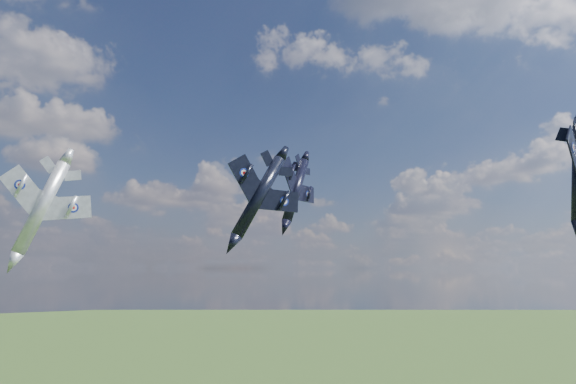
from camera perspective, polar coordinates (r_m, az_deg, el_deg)
jet_lead_navy at (r=72.25m, az=-2.98°, el=-0.46°), size 13.59×17.68×8.94m
jet_high_navy at (r=84.90m, az=0.79°, el=0.17°), size 16.52×18.55×7.91m
jet_left_silver at (r=73.02m, az=-23.77°, el=-1.42°), size 15.50×18.66×7.60m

